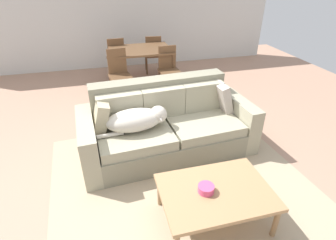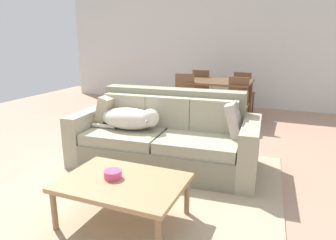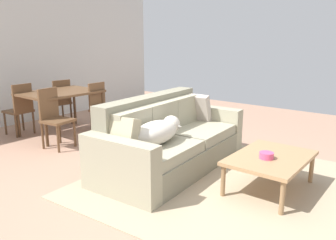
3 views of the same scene
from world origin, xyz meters
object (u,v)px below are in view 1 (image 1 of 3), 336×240
(dining_chair_far_left, at_px, (116,56))
(dining_chair_far_right, at_px, (153,53))
(throw_pillow_by_left_arm, at_px, (100,115))
(dining_chair_near_left, at_px, (119,72))
(throw_pillow_by_right_arm, at_px, (221,96))
(dining_table, at_px, (140,52))
(coffee_table, at_px, (216,193))
(bowl_on_coffee_table, at_px, (206,189))
(couch, at_px, (166,126))
(dining_chair_near_right, at_px, (169,67))
(dog_on_left_cushion, at_px, (138,119))

(dining_chair_far_left, relative_size, dining_chair_far_right, 1.03)
(throw_pillow_by_left_arm, distance_m, dining_chair_near_left, 1.97)
(throw_pillow_by_left_arm, relative_size, throw_pillow_by_right_arm, 0.94)
(dining_table, height_order, dining_chair_far_right, dining_chair_far_right)
(coffee_table, relative_size, dining_chair_far_left, 1.15)
(coffee_table, distance_m, bowl_on_coffee_table, 0.13)
(dining_chair_far_left, bearing_deg, throw_pillow_by_left_arm, 78.27)
(couch, xyz_separation_m, dining_chair_near_right, (0.55, 1.96, 0.15))
(dining_chair_far_right, bearing_deg, dining_chair_near_left, 58.88)
(dog_on_left_cushion, relative_size, dining_table, 0.69)
(dining_table, bearing_deg, dog_on_left_cushion, -100.23)
(couch, xyz_separation_m, dining_chair_far_left, (-0.41, 3.00, 0.15))
(dining_chair_near_left, distance_m, dining_chair_far_left, 1.08)
(dining_table, distance_m, dining_chair_near_right, 0.73)
(couch, height_order, dining_chair_far_right, couch)
(throw_pillow_by_left_arm, bearing_deg, dining_chair_far_right, 67.06)
(couch, height_order, dining_chair_far_left, couch)
(dining_chair_near_right, bearing_deg, coffee_table, -98.63)
(throw_pillow_by_right_arm, xyz_separation_m, dining_chair_far_right, (-0.36, 2.99, -0.16))
(dining_chair_far_right, bearing_deg, coffee_table, 92.42)
(dining_chair_near_right, height_order, dining_chair_far_right, dining_chair_near_right)
(dog_on_left_cushion, xyz_separation_m, bowl_on_coffee_table, (0.46, -1.16, -0.17))
(dining_chair_far_right, bearing_deg, throw_pillow_by_right_arm, 103.48)
(bowl_on_coffee_table, xyz_separation_m, dining_chair_near_right, (0.50, 3.28, 0.07))
(throw_pillow_by_left_arm, bearing_deg, coffee_table, -53.10)
(dining_table, bearing_deg, dining_chair_far_left, 132.51)
(couch, distance_m, dining_table, 2.51)
(dining_table, relative_size, dining_chair_near_left, 1.37)
(coffee_table, relative_size, dining_chair_near_left, 1.13)
(couch, xyz_separation_m, coffee_table, (0.15, -1.33, 0.01))
(throw_pillow_by_right_arm, distance_m, dining_chair_near_left, 2.22)
(dog_on_left_cushion, bearing_deg, coffee_table, -68.75)
(bowl_on_coffee_table, distance_m, dining_chair_near_right, 3.32)
(bowl_on_coffee_table, bearing_deg, dining_chair_near_left, 98.67)
(dining_chair_far_right, bearing_deg, dog_on_left_cushion, 81.54)
(couch, bearing_deg, bowl_on_coffee_table, -91.74)
(throw_pillow_by_left_arm, xyz_separation_m, bowl_on_coffee_table, (0.90, -1.32, -0.21))
(dining_chair_near_left, bearing_deg, bowl_on_coffee_table, -89.38)
(couch, relative_size, throw_pillow_by_left_arm, 5.97)
(bowl_on_coffee_table, relative_size, dining_chair_near_left, 0.17)
(throw_pillow_by_left_arm, bearing_deg, bowl_on_coffee_table, -55.76)
(dining_table, bearing_deg, dining_chair_near_left, -132.77)
(dining_chair_near_left, bearing_deg, dining_chair_far_left, 80.00)
(bowl_on_coffee_table, height_order, dining_table, dining_table)
(dog_on_left_cushion, bearing_deg, dining_chair_far_right, 70.98)
(dining_chair_far_left, bearing_deg, couch, 94.26)
(couch, distance_m, dining_chair_far_left, 3.03)
(throw_pillow_by_right_arm, relative_size, dining_chair_near_left, 0.45)
(dining_chair_near_right, relative_size, dining_chair_far_left, 0.99)
(throw_pillow_by_left_arm, relative_size, dining_chair_far_right, 0.44)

